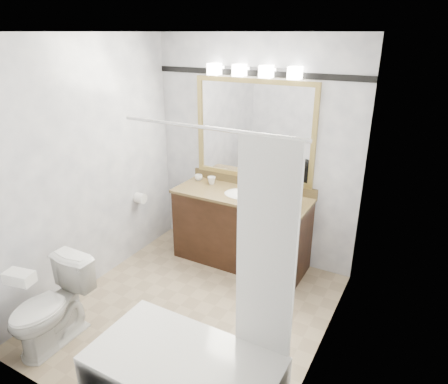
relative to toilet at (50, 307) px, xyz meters
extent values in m
cube|color=tan|center=(0.81, 0.92, -0.37)|extent=(2.40, 2.60, 0.01)
cube|color=white|center=(0.81, 0.92, 2.14)|extent=(2.40, 2.60, 0.01)
cube|color=white|center=(0.81, 2.22, 0.89)|extent=(2.40, 0.01, 2.50)
cube|color=white|center=(0.81, -0.39, 0.89)|extent=(2.40, 0.01, 2.50)
cube|color=white|center=(-0.39, 0.92, 0.89)|extent=(0.01, 2.60, 2.50)
cube|color=white|center=(2.02, 0.92, 0.89)|extent=(0.01, 2.60, 2.50)
cube|color=black|center=(0.81, 1.93, 0.05)|extent=(1.50, 0.55, 0.82)
cube|color=olive|center=(0.81, 1.93, 0.47)|extent=(1.53, 0.58, 0.03)
cube|color=olive|center=(0.81, 2.21, 0.54)|extent=(1.53, 0.03, 0.10)
ellipsoid|color=white|center=(0.81, 1.93, 0.46)|extent=(0.44, 0.34, 0.14)
cube|color=tan|center=(0.81, 2.20, 1.66)|extent=(1.40, 0.04, 0.05)
cube|color=tan|center=(0.81, 2.20, 0.61)|extent=(1.40, 0.04, 0.05)
cube|color=tan|center=(0.14, 2.20, 1.14)|extent=(0.05, 0.04, 1.00)
cube|color=tan|center=(1.49, 2.20, 1.14)|extent=(0.05, 0.04, 1.00)
cube|color=white|center=(0.81, 2.21, 1.14)|extent=(1.30, 0.01, 1.00)
cube|color=silver|center=(0.81, 2.19, 1.79)|extent=(0.90, 0.05, 0.03)
cube|color=white|center=(0.36, 2.14, 1.77)|extent=(0.12, 0.12, 0.12)
cube|color=white|center=(0.66, 2.14, 1.77)|extent=(0.12, 0.12, 0.12)
cube|color=white|center=(0.96, 2.14, 1.77)|extent=(0.12, 0.12, 0.12)
cube|color=white|center=(1.26, 2.14, 1.77)|extent=(0.12, 0.12, 0.12)
cube|color=black|center=(0.81, 2.21, 1.74)|extent=(2.40, 0.01, 0.06)
cube|color=white|center=(1.34, 0.00, -0.14)|extent=(1.30, 0.72, 0.45)
cylinder|color=silver|center=(1.34, 0.38, 1.59)|extent=(1.30, 0.02, 0.02)
cube|color=white|center=(1.76, 0.37, 0.81)|extent=(0.40, 0.04, 1.55)
cylinder|color=white|center=(-0.33, 1.58, 0.34)|extent=(0.11, 0.12, 0.12)
imported|color=white|center=(0.00, 0.00, 0.00)|extent=(0.41, 0.72, 0.73)
cube|color=white|center=(0.00, -0.20, 0.41)|extent=(0.24, 0.16, 0.09)
cylinder|color=black|center=(1.34, 1.86, 0.50)|extent=(0.17, 0.17, 0.02)
cylinder|color=black|center=(1.33, 1.92, 0.62)|extent=(0.14, 0.14, 0.25)
sphere|color=black|center=(1.33, 1.92, 0.74)|extent=(0.15, 0.15, 0.15)
cube|color=black|center=(1.35, 1.84, 0.70)|extent=(0.11, 0.11, 0.05)
cylinder|color=silver|center=(1.35, 1.84, 0.52)|extent=(0.06, 0.06, 0.06)
imported|color=white|center=(0.17, 2.08, 0.52)|extent=(0.11, 0.11, 0.07)
imported|color=white|center=(0.36, 2.05, 0.53)|extent=(0.11, 0.11, 0.09)
imported|color=white|center=(0.77, 2.12, 0.54)|extent=(0.05, 0.05, 0.10)
imported|color=white|center=(0.88, 2.07, 0.52)|extent=(0.08, 0.08, 0.08)
cube|color=beige|center=(0.83, 2.05, 0.50)|extent=(0.08, 0.07, 0.02)
camera|label=1|loc=(2.59, -1.69, 2.14)|focal=32.00mm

